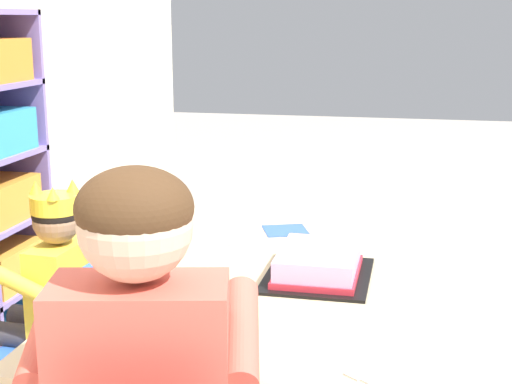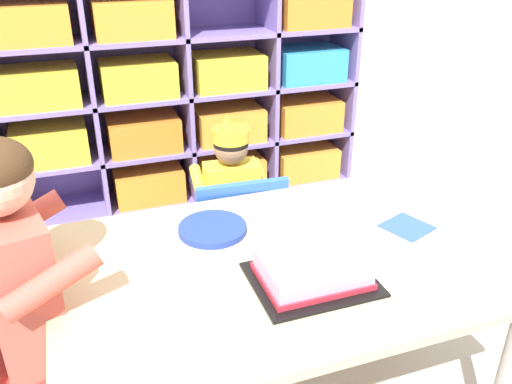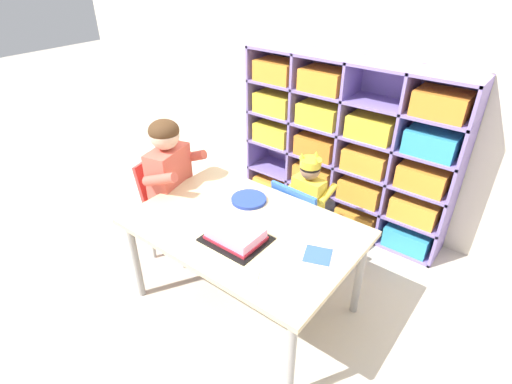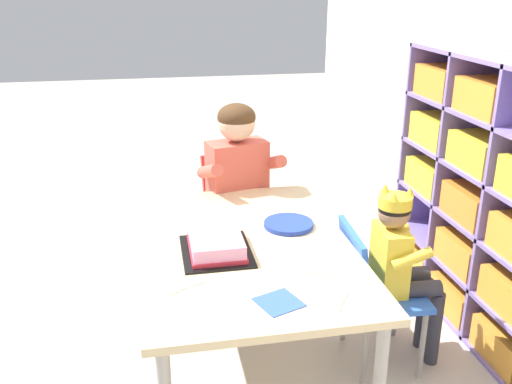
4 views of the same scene
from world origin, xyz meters
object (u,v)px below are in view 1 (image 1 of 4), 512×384
Objects in this scene: birthday_cake_on_tray at (318,265)px; fork_near_cake_tray at (221,243)px; child_with_crown at (47,287)px; paper_plate_stack at (172,288)px; fork_scattered_mid_table at (372,384)px; adult_helper_seated at (146,376)px; fork_by_napkin at (234,345)px; fork_at_table_front_edge at (228,223)px; classroom_chair_blue at (84,333)px; fork_beside_plate_stack at (379,251)px; activity_table at (266,300)px.

birthday_cake_on_tray reaches higher than fork_near_cake_tray.
child_with_crown is 0.49m from paper_plate_stack.
birthday_cake_on_tray is at bearing 143.26° from fork_scattered_mid_table.
fork_by_napkin is at bearing -127.17° from adult_helper_seated.
child_with_crown is 6.51× the size of fork_near_cake_tray.
fork_by_napkin is at bearing 166.11° from birthday_cake_on_tray.
child_with_crown reaches higher than fork_at_table_front_edge.
birthday_cake_on_tray is at bearing -120.43° from adult_helper_seated.
fork_beside_plate_stack is at bearing 111.21° from classroom_chair_blue.
fork_scattered_mid_table is at bearing 62.98° from child_with_crown.
fork_at_table_front_edge is 0.90× the size of fork_near_cake_tray.
fork_at_table_front_edge is 0.22m from fork_near_cake_tray.
birthday_cake_on_tray is at bearing 93.31° from child_with_crown.
fork_by_napkin is at bearing -177.82° from activity_table.
activity_table is at bearing -67.58° from fork_by_napkin.
adult_helper_seated is 4.81× the size of paper_plate_stack.
paper_plate_stack is at bearing 17.53° from fork_beside_plate_stack.
fork_by_napkin is (-0.46, -0.67, 0.09)m from child_with_crown.
activity_table is 0.42m from fork_beside_plate_stack.
fork_by_napkin and fork_near_cake_tray have the same top height.
classroom_chair_blue is 5.14× the size of fork_scattered_mid_table.
paper_plate_stack is (-0.19, 0.34, -0.02)m from birthday_cake_on_tray.
child_with_crown reaches higher than activity_table.
paper_plate_stack is at bearing 64.78° from classroom_chair_blue.
fork_by_napkin is 0.73m from fork_near_cake_tray.
child_with_crown is 0.90m from adult_helper_seated.
adult_helper_seated is (-0.64, 0.09, 0.09)m from activity_table.
activity_table is at bearing 156.55° from fork_scattered_mid_table.
fork_near_cake_tray is (0.93, 0.11, -0.03)m from adult_helper_seated.
fork_beside_plate_stack is at bearing -47.50° from paper_plate_stack.
paper_plate_stack is (-0.14, 0.21, 0.07)m from activity_table.
paper_plate_stack is at bearing 122.73° from activity_table.
child_with_crown is (0.01, 0.11, 0.13)m from classroom_chair_blue.
fork_scattered_mid_table is at bearing -175.35° from adult_helper_seated.
fork_at_table_front_edge is 0.92× the size of fork_by_napkin.
fork_scattered_mid_table is at bearing 62.77° from fork_at_table_front_edge.
fork_at_table_front_edge is 0.95m from fork_by_napkin.
adult_helper_seated is 8.26× the size of fork_scattered_mid_table.
fork_scattered_mid_table is at bearing -149.25° from activity_table.
fork_beside_plate_stack is 1.09× the size of fork_scattered_mid_table.
birthday_cake_on_tray is 0.39m from paper_plate_stack.
paper_plate_stack is at bearing 118.68° from birthday_cake_on_tray.
fork_at_table_front_edge is (0.51, 0.23, 0.06)m from activity_table.
fork_beside_plate_stack is at bearing -29.19° from birthday_cake_on_tray.
birthday_cake_on_tray reaches higher than fork_at_table_front_edge.
fork_scattered_mid_table is (-1.02, -0.54, 0.00)m from fork_at_table_front_edge.
birthday_cake_on_tray is at bearing 73.34° from fork_at_table_front_edge.
paper_plate_stack reaches higher than fork_beside_plate_stack.
paper_plate_stack is 0.64m from fork_scattered_mid_table.
adult_helper_seated reaches higher than birthday_cake_on_tray.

